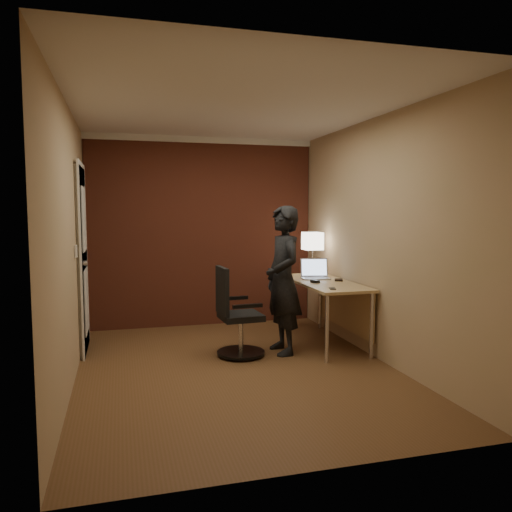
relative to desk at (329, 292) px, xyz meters
name	(u,v)px	position (x,y,z in m)	size (l,w,h in m)	color
room	(186,224)	(-1.53, 0.91, 0.77)	(4.00, 4.00, 4.00)	brown
desk	(329,292)	(0.00, 0.00, 0.00)	(0.60, 1.50, 0.73)	tan
desk_lamp	(312,242)	(0.02, 0.60, 0.55)	(0.22, 0.22, 0.54)	silver
laptop	(315,273)	(-0.07, 0.27, 0.19)	(0.37, 0.32, 0.23)	silver
mouse	(315,281)	(-0.21, -0.08, 0.14)	(0.06, 0.10, 0.03)	black
phone	(332,288)	(-0.20, -0.54, 0.13)	(0.06, 0.12, 0.01)	black
wallet	(339,280)	(0.11, -0.02, 0.14)	(0.09, 0.11, 0.02)	black
office_chair	(235,318)	(-1.17, -0.23, -0.19)	(0.51, 0.54, 0.94)	black
person	(283,280)	(-0.64, -0.23, 0.19)	(0.58, 0.38, 1.59)	black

